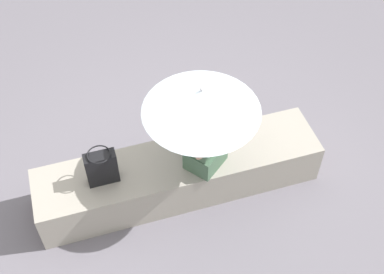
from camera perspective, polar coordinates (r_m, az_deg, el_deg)
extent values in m
plane|color=slate|center=(5.18, -1.38, -5.73)|extent=(14.00, 14.00, 0.00)
cube|color=#A8A093|center=(4.99, -1.43, -4.21)|extent=(2.75, 0.61, 0.45)
cube|color=#47664C|center=(4.71, 1.52, -2.10)|extent=(0.44, 0.43, 0.22)
cube|color=#47664C|center=(4.44, 1.61, 0.75)|extent=(0.38, 0.36, 0.48)
sphere|color=tan|center=(4.19, 1.70, 3.86)|extent=(0.20, 0.20, 0.20)
cylinder|color=tan|center=(4.54, 3.01, 2.50)|extent=(0.18, 0.20, 0.32)
cylinder|color=tan|center=(4.31, 0.15, -0.66)|extent=(0.18, 0.20, 0.32)
cylinder|color=#B7B7BC|center=(4.40, 1.00, 0.62)|extent=(0.02, 0.02, 0.97)
cone|color=silver|center=(4.13, 1.06, 4.07)|extent=(1.00, 1.00, 0.22)
sphere|color=#B7B7BC|center=(4.04, 1.09, 5.35)|extent=(0.03, 0.03, 0.03)
cube|color=black|center=(4.60, -10.07, -3.44)|extent=(0.28, 0.12, 0.35)
torus|color=black|center=(4.45, -10.39, -1.93)|extent=(0.21, 0.21, 0.01)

